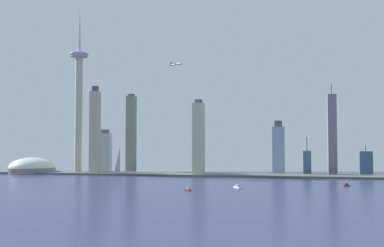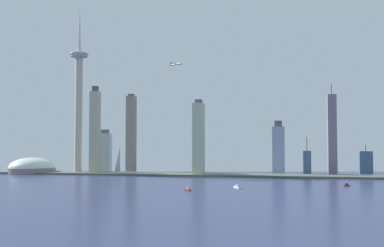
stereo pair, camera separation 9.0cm
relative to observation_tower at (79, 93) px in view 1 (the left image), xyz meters
name	(u,v)px [view 1 (the left image)]	position (x,y,z in m)	size (l,w,h in m)	color
ground_plane	(156,208)	(304.57, -452.22, -166.92)	(6000.00, 6000.00, 0.00)	navy
waterfront_pier	(224,175)	(304.57, -2.86, -165.05)	(947.62, 74.92, 3.75)	#545A51
observation_tower	(79,93)	(0.00, 0.00, 0.00)	(38.50, 38.50, 347.63)	beige
stadium_dome	(32,168)	(-104.66, -1.53, -157.01)	(97.58, 97.58, 42.76)	gray
skyscraper_0	(95,132)	(42.05, -11.35, -81.21)	(17.99, 16.20, 178.32)	#B5B191
skyscraper_2	(307,163)	(460.04, 62.68, -143.03)	(15.29, 23.15, 74.72)	#446282
skyscraper_3	(131,134)	(90.62, 67.72, -83.50)	(17.28, 21.86, 169.82)	gray
skyscraper_4	(116,159)	(46.13, 95.55, -138.65)	(23.70, 18.70, 56.54)	#A1A9B3
skyscraper_5	(332,135)	(509.28, 72.98, -87.26)	(16.90, 22.23, 179.40)	slate
skyscraper_6	(199,139)	(256.28, -12.16, -96.14)	(19.92, 26.36, 146.10)	#B8C8A2
skyscraper_7	(105,153)	(50.81, 19.89, -123.95)	(25.63, 14.08, 91.09)	#ACBDCA
skyscraper_8	(366,163)	(575.01, 95.66, -143.61)	(25.00, 15.92, 58.37)	#436381
skyscraper_9	(278,149)	(405.04, 53.49, -116.88)	(24.29, 14.74, 107.26)	#91A0C5
boat_0	(188,190)	(299.44, -294.05, -165.22)	(9.39, 8.09, 10.13)	red
boat_1	(346,185)	(505.20, -181.64, -165.41)	(11.71, 9.67, 9.21)	red
boat_2	(238,187)	(356.84, -240.09, -165.38)	(13.39, 17.79, 4.33)	white
airplane	(176,64)	(215.76, -30.39, 46.34)	(29.64, 29.90, 8.12)	#B4C8BA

